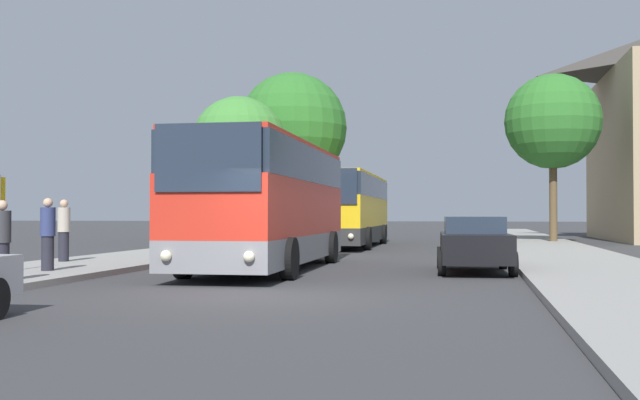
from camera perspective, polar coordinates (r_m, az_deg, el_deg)
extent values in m
plane|color=#38383A|center=(14.06, -4.31, -7.36)|extent=(300.00, 300.00, 0.00)
cube|color=gray|center=(20.78, -4.03, -3.60)|extent=(2.82, 10.31, 0.70)
cube|color=red|center=(20.76, -4.02, -0.67)|extent=(2.82, 10.31, 1.43)
cube|color=#232D3D|center=(20.81, -4.02, 2.61)|extent=(2.84, 10.10, 0.95)
cube|color=red|center=(20.85, -4.02, 4.08)|extent=(2.76, 10.10, 0.12)
cube|color=#232D3D|center=(15.86, -8.57, 3.24)|extent=(2.33, 0.11, 1.45)
sphere|color=#F4EAC1|center=(16.13, -11.67, -4.18)|extent=(0.24, 0.24, 0.24)
sphere|color=#F4EAC1|center=(15.55, -5.44, -4.32)|extent=(0.24, 0.24, 0.24)
cylinder|color=black|center=(18.23, -10.35, -4.33)|extent=(0.32, 1.01, 1.00)
cylinder|color=black|center=(17.50, -2.37, -4.49)|extent=(0.32, 1.01, 1.00)
cylinder|color=black|center=(24.09, -5.23, -3.56)|extent=(0.32, 1.01, 1.00)
cylinder|color=black|center=(23.54, 0.86, -3.62)|extent=(0.32, 1.01, 1.00)
cube|color=#2D2D2D|center=(35.61, 2.30, -2.56)|extent=(2.70, 11.80, 0.70)
cube|color=yellow|center=(35.60, 2.30, -0.91)|extent=(2.70, 11.80, 1.35)
cube|color=#232D3D|center=(35.62, 2.30, 0.94)|extent=(2.72, 11.56, 0.95)
cube|color=yellow|center=(35.64, 2.29, 1.80)|extent=(2.65, 11.56, 0.12)
cube|color=#232D3D|center=(29.78, 0.71, 1.05)|extent=(2.24, 0.10, 1.45)
sphere|color=#F4EAC1|center=(29.91, -0.94, -2.77)|extent=(0.24, 0.24, 0.24)
sphere|color=#F4EAC1|center=(29.62, 2.37, -2.79)|extent=(0.24, 0.24, 0.24)
cylinder|color=black|center=(32.34, -0.76, -2.93)|extent=(0.32, 1.01, 1.00)
cylinder|color=black|center=(31.96, 3.63, -2.95)|extent=(0.32, 1.01, 1.00)
cylinder|color=black|center=(39.29, 1.22, -2.61)|extent=(0.32, 1.01, 1.00)
cylinder|color=black|center=(38.97, 4.84, -2.62)|extent=(0.32, 1.01, 1.00)
cube|color=black|center=(20.21, 11.67, -3.52)|extent=(1.94, 4.34, 0.72)
cube|color=#232D3D|center=(20.36, 11.64, -1.87)|extent=(1.63, 2.29, 0.44)
cylinder|color=black|center=(18.99, 14.51, -4.76)|extent=(0.23, 0.63, 0.62)
cylinder|color=black|center=(18.88, 9.27, -4.80)|extent=(0.23, 0.63, 0.62)
cylinder|color=black|center=(21.61, 13.77, -4.32)|extent=(0.23, 0.63, 0.62)
cylinder|color=black|center=(21.52, 9.17, -4.35)|extent=(0.23, 0.63, 0.62)
cylinder|color=#23232D|center=(23.26, -18.95, -3.38)|extent=(0.30, 0.30, 0.86)
cylinder|color=#B2A899|center=(23.24, -18.93, -1.43)|extent=(0.36, 0.36, 0.72)
sphere|color=tan|center=(23.24, -18.93, -0.25)|extent=(0.23, 0.23, 0.23)
cylinder|color=#23232D|center=(19.59, -20.04, -3.84)|extent=(0.30, 0.30, 0.85)
cylinder|color=navy|center=(19.57, -20.03, -1.57)|extent=(0.36, 0.36, 0.71)
sphere|color=tan|center=(19.57, -20.02, -0.20)|extent=(0.23, 0.23, 0.23)
cylinder|color=#23232D|center=(16.81, -23.09, -4.37)|extent=(0.30, 0.30, 0.80)
cylinder|color=#333338|center=(16.78, -23.07, -1.88)|extent=(0.36, 0.36, 0.66)
sphere|color=tan|center=(16.78, -23.06, -0.38)|extent=(0.22, 0.22, 0.22)
cylinder|color=#513D23|center=(38.12, -6.21, -0.80)|extent=(0.40, 0.40, 3.16)
sphere|color=#428938|center=(38.29, -6.20, 4.28)|extent=(4.82, 4.82, 4.82)
cylinder|color=#47331E|center=(42.96, -2.12, -0.26)|extent=(0.40, 0.40, 4.03)
sphere|color=#2D7028|center=(43.24, -2.11, 5.54)|extent=(6.29, 6.29, 6.29)
cylinder|color=brown|center=(40.41, 17.35, 0.07)|extent=(0.40, 0.40, 4.35)
sphere|color=#2D7028|center=(40.69, 17.32, 5.74)|extent=(4.91, 4.91, 4.91)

